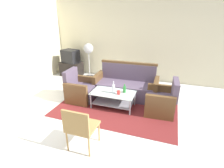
{
  "coord_description": "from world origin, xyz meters",
  "views": [
    {
      "loc": [
        1.1,
        -3.0,
        2.26
      ],
      "look_at": [
        -0.19,
        0.69,
        0.65
      ],
      "focal_mm": 27.53,
      "sensor_mm": 36.0,
      "label": 1
    }
  ],
  "objects_px": {
    "bottle_green": "(124,89)",
    "cup": "(119,92)",
    "armchair_right": "(161,102)",
    "coffee_table": "(113,97)",
    "television": "(70,56)",
    "couch": "(126,86)",
    "bottle_clear": "(113,89)",
    "tv_stand": "(72,69)",
    "armchair_left": "(80,90)",
    "pedestal_fan": "(88,51)",
    "wicker_chair": "(80,126)"
  },
  "relations": [
    {
      "from": "bottle_green",
      "to": "cup",
      "type": "height_order",
      "value": "bottle_green"
    },
    {
      "from": "bottle_green",
      "to": "armchair_right",
      "type": "bearing_deg",
      "value": 2.46
    },
    {
      "from": "coffee_table",
      "to": "television",
      "type": "xyz_separation_m",
      "value": [
        -2.34,
        1.83,
        0.49
      ]
    },
    {
      "from": "couch",
      "to": "bottle_clear",
      "type": "distance_m",
      "value": 0.79
    },
    {
      "from": "armchair_right",
      "to": "tv_stand",
      "type": "height_order",
      "value": "armchair_right"
    },
    {
      "from": "armchair_right",
      "to": "television",
      "type": "xyz_separation_m",
      "value": [
        -3.53,
        1.69,
        0.47
      ]
    },
    {
      "from": "armchair_left",
      "to": "bottle_clear",
      "type": "relative_size",
      "value": 2.67
    },
    {
      "from": "couch",
      "to": "pedestal_fan",
      "type": "relative_size",
      "value": 1.44
    },
    {
      "from": "television",
      "to": "pedestal_fan",
      "type": "distance_m",
      "value": 0.79
    },
    {
      "from": "armchair_left",
      "to": "wicker_chair",
      "type": "height_order",
      "value": "armchair_left"
    },
    {
      "from": "bottle_clear",
      "to": "cup",
      "type": "distance_m",
      "value": 0.16
    },
    {
      "from": "armchair_left",
      "to": "cup",
      "type": "xyz_separation_m",
      "value": [
        1.16,
        -0.15,
        0.17
      ]
    },
    {
      "from": "armchair_left",
      "to": "wicker_chair",
      "type": "relative_size",
      "value": 1.01
    },
    {
      "from": "couch",
      "to": "television",
      "type": "distance_m",
      "value": 2.76
    },
    {
      "from": "pedestal_fan",
      "to": "armchair_right",
      "type": "bearing_deg",
      "value": -32.06
    },
    {
      "from": "armchair_right",
      "to": "armchair_left",
      "type": "bearing_deg",
      "value": 87.65
    },
    {
      "from": "tv_stand",
      "to": "pedestal_fan",
      "type": "xyz_separation_m",
      "value": [
        0.75,
        0.05,
        0.75
      ]
    },
    {
      "from": "armchair_left",
      "to": "bottle_green",
      "type": "relative_size",
      "value": 3.84
    },
    {
      "from": "armchair_left",
      "to": "armchair_right",
      "type": "relative_size",
      "value": 1.0
    },
    {
      "from": "armchair_left",
      "to": "coffee_table",
      "type": "xyz_separation_m",
      "value": [
        0.99,
        -0.09,
        -0.02
      ]
    },
    {
      "from": "armchair_right",
      "to": "wicker_chair",
      "type": "xyz_separation_m",
      "value": [
        -1.23,
        -1.75,
        0.21
      ]
    },
    {
      "from": "bottle_green",
      "to": "bottle_clear",
      "type": "xyz_separation_m",
      "value": [
        -0.25,
        -0.13,
        0.04
      ]
    },
    {
      "from": "wicker_chair",
      "to": "armchair_left",
      "type": "bearing_deg",
      "value": 119.39
    },
    {
      "from": "couch",
      "to": "tv_stand",
      "type": "relative_size",
      "value": 2.28
    },
    {
      "from": "bottle_clear",
      "to": "bottle_green",
      "type": "bearing_deg",
      "value": 26.84
    },
    {
      "from": "tv_stand",
      "to": "cup",
      "type": "bearing_deg",
      "value": -36.97
    },
    {
      "from": "coffee_table",
      "to": "television",
      "type": "distance_m",
      "value": 3.01
    },
    {
      "from": "tv_stand",
      "to": "wicker_chair",
      "type": "bearing_deg",
      "value": -56.29
    },
    {
      "from": "armchair_left",
      "to": "tv_stand",
      "type": "bearing_deg",
      "value": -143.5
    },
    {
      "from": "cup",
      "to": "tv_stand",
      "type": "distance_m",
      "value": 3.14
    },
    {
      "from": "couch",
      "to": "cup",
      "type": "distance_m",
      "value": 0.79
    },
    {
      "from": "television",
      "to": "wicker_chair",
      "type": "bearing_deg",
      "value": 136.03
    },
    {
      "from": "coffee_table",
      "to": "wicker_chair",
      "type": "relative_size",
      "value": 1.31
    },
    {
      "from": "armchair_left",
      "to": "armchair_right",
      "type": "bearing_deg",
      "value": 90.01
    },
    {
      "from": "bottle_green",
      "to": "tv_stand",
      "type": "distance_m",
      "value": 3.14
    },
    {
      "from": "couch",
      "to": "wicker_chair",
      "type": "distance_m",
      "value": 2.35
    },
    {
      "from": "bottle_green",
      "to": "pedestal_fan",
      "type": "height_order",
      "value": "pedestal_fan"
    },
    {
      "from": "coffee_table",
      "to": "tv_stand",
      "type": "height_order",
      "value": "tv_stand"
    },
    {
      "from": "cup",
      "to": "wicker_chair",
      "type": "distance_m",
      "value": 1.57
    },
    {
      "from": "bottle_green",
      "to": "tv_stand",
      "type": "bearing_deg",
      "value": 146.48
    },
    {
      "from": "bottle_green",
      "to": "tv_stand",
      "type": "xyz_separation_m",
      "value": [
        -2.61,
        1.73,
        -0.23
      ]
    },
    {
      "from": "bottle_green",
      "to": "wicker_chair",
      "type": "distance_m",
      "value": 1.74
    },
    {
      "from": "pedestal_fan",
      "to": "couch",
      "type": "bearing_deg",
      "value": -33.71
    },
    {
      "from": "coffee_table",
      "to": "bottle_clear",
      "type": "distance_m",
      "value": 0.26
    },
    {
      "from": "bottle_clear",
      "to": "armchair_right",
      "type": "bearing_deg",
      "value": 8.09
    },
    {
      "from": "armchair_left",
      "to": "pedestal_fan",
      "type": "height_order",
      "value": "pedestal_fan"
    },
    {
      "from": "couch",
      "to": "tv_stand",
      "type": "distance_m",
      "value": 2.73
    },
    {
      "from": "wicker_chair",
      "to": "coffee_table",
      "type": "bearing_deg",
      "value": 88.74
    },
    {
      "from": "armchair_left",
      "to": "television",
      "type": "distance_m",
      "value": 2.25
    },
    {
      "from": "armchair_right",
      "to": "tv_stand",
      "type": "bearing_deg",
      "value": 60.77
    }
  ]
}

